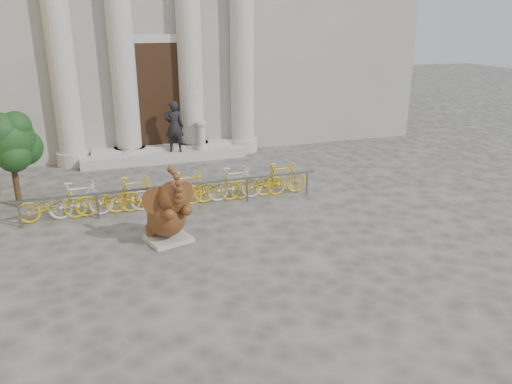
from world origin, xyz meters
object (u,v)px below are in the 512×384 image
object	(u,v)px
pedestrian	(174,127)
tree	(10,141)
elephant_statue	(168,214)
bike_rack	(173,190)

from	to	relation	value
pedestrian	tree	bearing A→B (deg)	47.13
elephant_statue	tree	size ratio (longest dim) A/B	0.71
tree	bike_rack	bearing A→B (deg)	-18.46
elephant_statue	pedestrian	bearing A→B (deg)	61.61
elephant_statue	pedestrian	size ratio (longest dim) A/B	1.03
bike_rack	pedestrian	size ratio (longest dim) A/B	4.44
elephant_statue	bike_rack	xyz separation A→B (m)	(0.52, 2.25, -0.20)
bike_rack	tree	world-z (taller)	tree
tree	pedestrian	xyz separation A→B (m)	(5.01, 3.34, -0.60)
tree	pedestrian	bearing A→B (deg)	33.72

